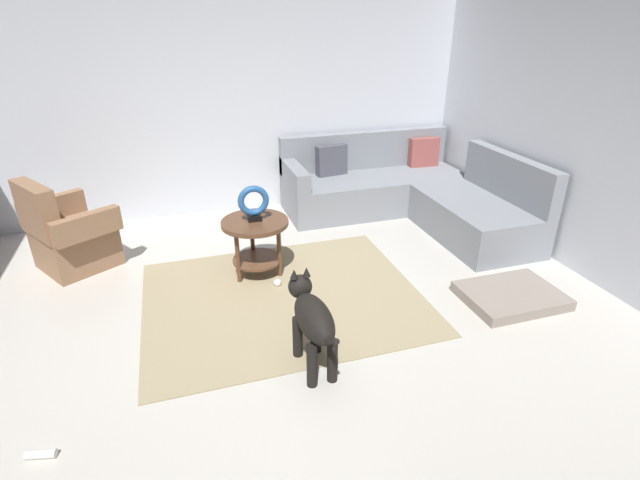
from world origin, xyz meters
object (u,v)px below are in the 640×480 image
object	(u,v)px
side_table	(256,233)
dog	(312,318)
dog_bed_mat	(511,296)
dog_toy_rope	(41,454)
sectional_couch	(408,194)
armchair	(68,236)
torus_sculpture	(254,202)
dog_toy_ball	(277,283)

from	to	relation	value
side_table	dog	bearing A→B (deg)	-84.92
dog_bed_mat	dog	distance (m)	1.88
dog_bed_mat	dog_toy_rope	xyz separation A→B (m)	(-3.47, -0.57, -0.02)
sectional_couch	side_table	xyz separation A→B (m)	(-1.96, -0.84, 0.13)
armchair	dog	distance (m)	2.70
torus_sculpture	side_table	bearing A→B (deg)	0.00
sectional_couch	dog_toy_ball	distance (m)	2.17
armchair	dog_toy_rope	size ratio (longest dim) A/B	6.17
sectional_couch	dog_toy_ball	world-z (taller)	sectional_couch
side_table	dog_bed_mat	distance (m)	2.27
armchair	side_table	size ratio (longest dim) A/B	1.66
torus_sculpture	dog_bed_mat	xyz separation A→B (m)	(1.96, -1.10, -0.67)
dog	torus_sculpture	bearing A→B (deg)	92.98
torus_sculpture	dog_bed_mat	size ratio (longest dim) A/B	0.41
side_table	armchair	bearing A→B (deg)	158.00
dog	dog_toy_rope	world-z (taller)	dog
dog_bed_mat	side_table	bearing A→B (deg)	150.66
dog	dog_toy_ball	xyz separation A→B (m)	(0.00, 1.09, -0.34)
dog_bed_mat	dog	xyz separation A→B (m)	(-1.83, -0.27, 0.33)
torus_sculpture	armchair	bearing A→B (deg)	158.00
sectional_couch	dog_toy_rope	xyz separation A→B (m)	(-3.48, -2.51, -0.26)
side_table	torus_sculpture	world-z (taller)	torus_sculpture
dog_bed_mat	dog_toy_ball	xyz separation A→B (m)	(-1.83, 0.82, -0.01)
dog_toy_ball	dog_toy_rope	distance (m)	2.15
armchair	torus_sculpture	distance (m)	1.82
dog_bed_mat	dog_toy_ball	size ratio (longest dim) A/B	11.15
armchair	dog_toy_ball	distance (m)	2.03
sectional_couch	torus_sculpture	size ratio (longest dim) A/B	6.90
dog_bed_mat	torus_sculpture	bearing A→B (deg)	150.66
side_table	torus_sculpture	distance (m)	0.29
sectional_couch	dog_bed_mat	distance (m)	1.96
torus_sculpture	dog_toy_rope	bearing A→B (deg)	-132.27
dog_toy_ball	armchair	bearing A→B (deg)	151.95
dog	dog_toy_rope	size ratio (longest dim) A/B	5.26
armchair	side_table	bearing A→B (deg)	35.76
side_table	dog	xyz separation A→B (m)	(0.12, -1.37, -0.04)
dog	dog_toy_ball	world-z (taller)	dog
armchair	dog_toy_ball	xyz separation A→B (m)	(1.77, -0.94, -0.29)
side_table	dog_bed_mat	bearing A→B (deg)	-29.34
armchair	dog_toy_rope	distance (m)	2.35
sectional_couch	side_table	bearing A→B (deg)	-156.75
torus_sculpture	sectional_couch	bearing A→B (deg)	23.25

